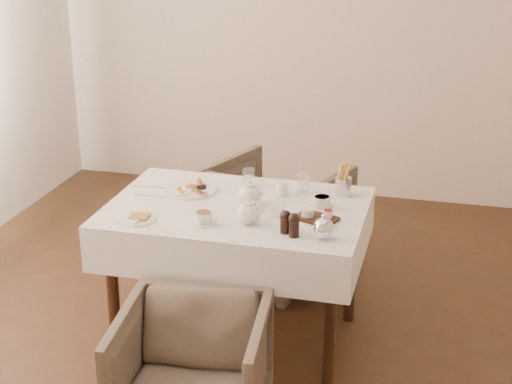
{
  "coord_description": "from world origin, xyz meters",
  "views": [
    {
      "loc": [
        0.8,
        -3.27,
        2.2
      ],
      "look_at": [
        -0.12,
        0.26,
        0.82
      ],
      "focal_mm": 55.0,
      "sensor_mm": 36.0,
      "label": 1
    }
  ],
  "objects_px": {
    "armchair_near": "(192,373)",
    "breakfast_plate": "(191,190)",
    "armchair_far": "(271,221)",
    "table": "(237,228)",
    "teapot_centre": "(249,193)"
  },
  "relations": [
    {
      "from": "table",
      "to": "armchair_far",
      "type": "xyz_separation_m",
      "value": [
        -0.01,
        0.78,
        -0.28
      ]
    },
    {
      "from": "table",
      "to": "armchair_far",
      "type": "bearing_deg",
      "value": 90.45
    },
    {
      "from": "table",
      "to": "breakfast_plate",
      "type": "distance_m",
      "value": 0.34
    },
    {
      "from": "teapot_centre",
      "to": "breakfast_plate",
      "type": "bearing_deg",
      "value": 168.63
    },
    {
      "from": "breakfast_plate",
      "to": "table",
      "type": "bearing_deg",
      "value": -26.26
    },
    {
      "from": "table",
      "to": "teapot_centre",
      "type": "relative_size",
      "value": 7.67
    },
    {
      "from": "armchair_far",
      "to": "armchair_near",
      "type": "bearing_deg",
      "value": 112.06
    },
    {
      "from": "armchair_near",
      "to": "breakfast_plate",
      "type": "height_order",
      "value": "breakfast_plate"
    },
    {
      "from": "table",
      "to": "armchair_near",
      "type": "distance_m",
      "value": 0.86
    },
    {
      "from": "armchair_far",
      "to": "teapot_centre",
      "type": "distance_m",
      "value": 0.89
    },
    {
      "from": "armchair_far",
      "to": "table",
      "type": "bearing_deg",
      "value": 111.5
    },
    {
      "from": "armchair_near",
      "to": "armchair_far",
      "type": "xyz_separation_m",
      "value": [
        -0.03,
        1.56,
        0.06
      ]
    },
    {
      "from": "armchair_far",
      "to": "breakfast_plate",
      "type": "xyz_separation_m",
      "value": [
        -0.28,
        -0.64,
        0.41
      ]
    },
    {
      "from": "armchair_far",
      "to": "breakfast_plate",
      "type": "height_order",
      "value": "breakfast_plate"
    },
    {
      "from": "breakfast_plate",
      "to": "teapot_centre",
      "type": "distance_m",
      "value": 0.37
    }
  ]
}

